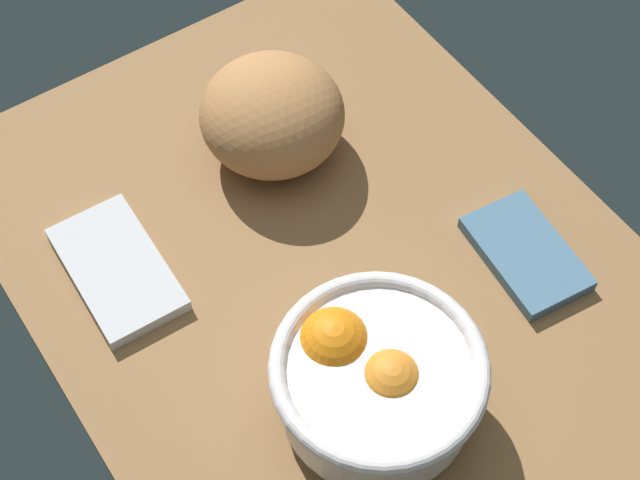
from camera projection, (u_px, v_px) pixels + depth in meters
ground_plane at (327, 270)px, 102.73cm from camera, size 76.46×58.38×3.00cm
fruit_bowl at (374, 379)px, 87.55cm from camera, size 19.57×19.57×10.52cm
bread_loaf at (272, 115)px, 105.38cm from camera, size 17.26×17.19×11.14cm
napkin_folded at (526, 254)px, 101.19cm from camera, size 14.12×9.51×1.55cm
napkin_spare at (117, 269)px, 100.14cm from camera, size 16.15×9.42×1.56cm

